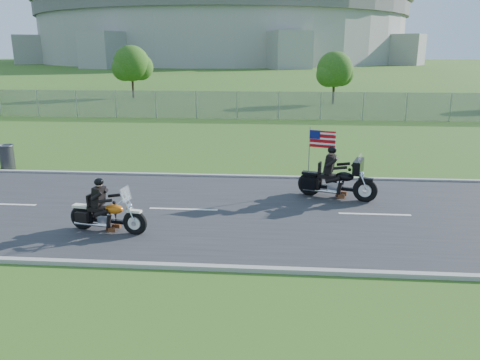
{
  "coord_description": "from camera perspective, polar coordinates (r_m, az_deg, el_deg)",
  "views": [
    {
      "loc": [
        0.93,
        -13.91,
        5.0
      ],
      "look_at": [
        -0.19,
        0.0,
        1.05
      ],
      "focal_mm": 35.0,
      "sensor_mm": 36.0,
      "label": 1
    }
  ],
  "objects": [
    {
      "name": "motorcycle_lead",
      "position": [
        13.58,
        -15.96,
        -4.17
      ],
      "size": [
        2.34,
        0.83,
        1.58
      ],
      "rotation": [
        0.0,
        0.0,
        -0.17
      ],
      "color": "black",
      "rests_on": "ground"
    },
    {
      "name": "trash_can",
      "position": [
        22.25,
        -26.53,
        2.47
      ],
      "size": [
        0.77,
        0.77,
        1.01
      ],
      "primitive_type": "cylinder",
      "rotation": [
        0.0,
        0.0,
        -0.41
      ],
      "color": "#3D3D42",
      "rests_on": "ground"
    },
    {
      "name": "fence",
      "position": [
        34.65,
        -5.37,
        9.11
      ],
      "size": [
        60.0,
        0.03,
        2.0
      ],
      "primitive_type": "cube",
      "color": "gray",
      "rests_on": "ground"
    },
    {
      "name": "curb_south",
      "position": [
        11.07,
        -0.73,
        -10.76
      ],
      "size": [
        120.0,
        0.18,
        0.12
      ],
      "primitive_type": "cube",
      "color": "#9E9B93",
      "rests_on": "ground"
    },
    {
      "name": "tree_fence_mid",
      "position": [
        50.23,
        -13.01,
        13.48
      ],
      "size": [
        3.96,
        3.69,
        5.3
      ],
      "color": "#382316",
      "rests_on": "ground"
    },
    {
      "name": "tree_fence_near",
      "position": [
        44.29,
        11.5,
        12.87
      ],
      "size": [
        3.52,
        3.28,
        4.75
      ],
      "color": "#382316",
      "rests_on": "ground"
    },
    {
      "name": "curb_north",
      "position": [
        18.65,
        1.56,
        0.41
      ],
      "size": [
        120.0,
        0.18,
        0.12
      ],
      "primitive_type": "cube",
      "color": "#9E9B93",
      "rests_on": "ground"
    },
    {
      "name": "motorcycle_follow",
      "position": [
        16.23,
        11.71,
        -0.17
      ],
      "size": [
        2.66,
        1.3,
        2.28
      ],
      "rotation": [
        0.0,
        0.0,
        -0.31
      ],
      "color": "black",
      "rests_on": "ground"
    },
    {
      "name": "stadium",
      "position": [
        185.4,
        -2.01,
        19.07
      ],
      "size": [
        140.4,
        140.4,
        29.2
      ],
      "color": "#A3A099",
      "rests_on": "ground"
    },
    {
      "name": "road",
      "position": [
        14.8,
        0.72,
        -3.86
      ],
      "size": [
        120.0,
        8.0,
        0.04
      ],
      "primitive_type": "cube",
      "color": "#28282B",
      "rests_on": "ground"
    },
    {
      "name": "ground",
      "position": [
        14.81,
        0.72,
        -3.93
      ],
      "size": [
        420.0,
        420.0,
        0.0
      ],
      "primitive_type": "plane",
      "color": "#284B17",
      "rests_on": "ground"
    }
  ]
}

